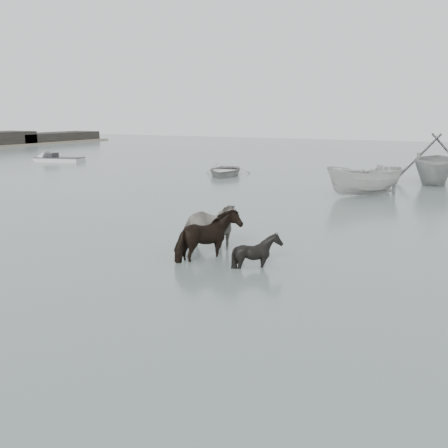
{
  "coord_description": "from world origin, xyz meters",
  "views": [
    {
      "loc": [
        6.25,
        -12.41,
        4.24
      ],
      "look_at": [
        -1.15,
        1.75,
        1.0
      ],
      "focal_mm": 45.0,
      "sensor_mm": 36.0,
      "label": 1
    }
  ],
  "objects": [
    {
      "name": "pony_black",
      "position": [
        0.13,
        1.27,
        0.64
      ],
      "size": [
        1.17,
        1.05,
        1.27
      ],
      "primitive_type": "imported",
      "rotation": [
        0.0,
        0.0,
        1.55
      ],
      "color": "black",
      "rests_on": "ground"
    },
    {
      "name": "pony_dark",
      "position": [
        -1.41,
        1.33,
        0.85
      ],
      "size": [
        1.45,
        1.69,
        1.7
      ],
      "primitive_type": "imported",
      "rotation": [
        0.0,
        0.0,
        1.57
      ],
      "color": "black",
      "rests_on": "ground"
    },
    {
      "name": "skiff_outer",
      "position": [
        -27.85,
        23.05,
        0.38
      ],
      "size": [
        5.63,
        2.78,
        0.75
      ],
      "primitive_type": null,
      "rotation": [
        0.0,
        0.0,
        3.37
      ],
      "color": "silver",
      "rests_on": "ground"
    },
    {
      "name": "pony_pinto",
      "position": [
        -2.18,
        2.65,
        0.87
      ],
      "size": [
        2.08,
        1.0,
        1.73
      ],
      "primitive_type": "imported",
      "rotation": [
        0.0,
        0.0,
        1.6
      ],
      "color": "black",
      "rests_on": "ground"
    },
    {
      "name": "boat_small",
      "position": [
        -0.51,
        15.95,
        0.84
      ],
      "size": [
        4.17,
        4.29,
        1.68
      ],
      "primitive_type": "imported",
      "rotation": [
        0.0,
        0.0,
        -0.75
      ],
      "color": "#A9A9A5",
      "rests_on": "ground"
    },
    {
      "name": "ground",
      "position": [
        0.0,
        0.0,
        0.0
      ],
      "size": [
        140.0,
        140.0,
        0.0
      ],
      "primitive_type": "plane",
      "color": "#53635E",
      "rests_on": "ground"
    },
    {
      "name": "rowboat_trail",
      "position": [
        2.0,
        22.56,
        1.55
      ],
      "size": [
        5.57,
        6.31,
        3.11
      ],
      "primitive_type": "imported",
      "rotation": [
        0.0,
        0.0,
        3.23
      ],
      "color": "#979997",
      "rests_on": "ground"
    },
    {
      "name": "rowboat_lead",
      "position": [
        -10.95,
        20.58,
        0.44
      ],
      "size": [
        4.16,
        4.97,
        0.89
      ],
      "primitive_type": "imported",
      "rotation": [
        0.0,
        0.0,
        0.29
      ],
      "color": "#AAA9A5",
      "rests_on": "ground"
    }
  ]
}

